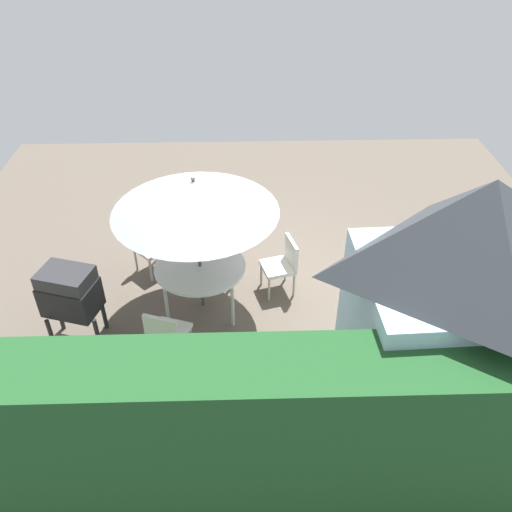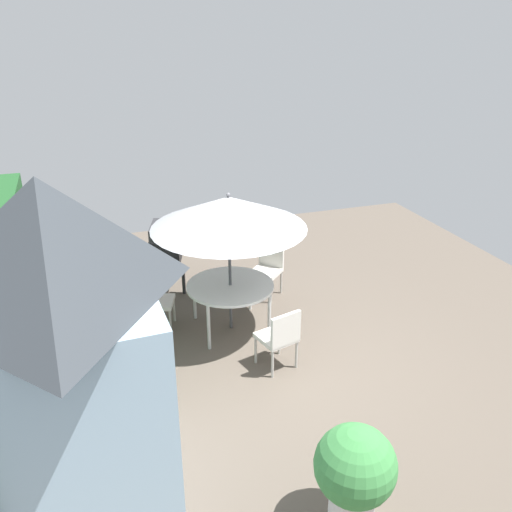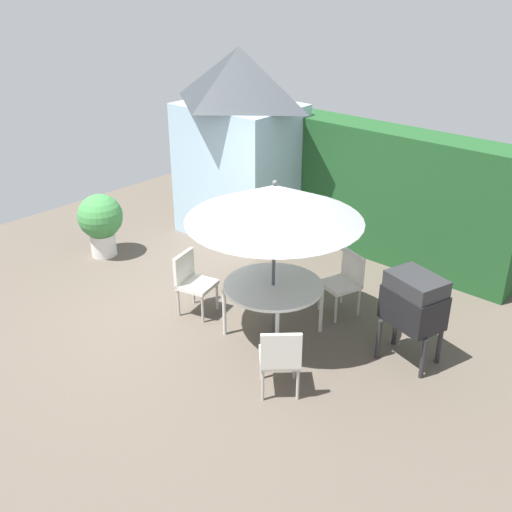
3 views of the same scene
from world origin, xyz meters
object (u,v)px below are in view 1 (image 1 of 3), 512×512
(garden_shed, at_px, (454,324))
(chair_toward_hedge, at_px, (167,333))
(patio_umbrella, at_px, (194,196))
(bbq_grill, at_px, (70,293))
(chair_near_shed, at_px, (283,262))
(potted_plant_by_shed, at_px, (456,263))
(chair_far_side, at_px, (148,242))
(patio_table, at_px, (200,269))

(garden_shed, bearing_deg, chair_toward_hedge, -20.13)
(patio_umbrella, height_order, bbq_grill, patio_umbrella)
(chair_near_shed, relative_size, potted_plant_by_shed, 0.82)
(garden_shed, xyz_separation_m, chair_near_shed, (1.50, -2.60, -1.18))
(patio_umbrella, bearing_deg, chair_toward_hedge, 71.27)
(patio_umbrella, xyz_separation_m, potted_plant_by_shed, (-3.77, -0.08, -1.25))
(patio_umbrella, bearing_deg, bbq_grill, 21.68)
(potted_plant_by_shed, bearing_deg, patio_umbrella, 1.20)
(garden_shed, height_order, chair_far_side, garden_shed)
(patio_umbrella, bearing_deg, garden_shed, 140.27)
(patio_umbrella, height_order, chair_toward_hedge, patio_umbrella)
(patio_table, xyz_separation_m, bbq_grill, (1.68, 0.67, 0.16))
(chair_near_shed, xyz_separation_m, potted_plant_by_shed, (-2.54, 0.25, 0.12))
(garden_shed, relative_size, chair_toward_hedge, 3.69)
(patio_umbrella, xyz_separation_m, bbq_grill, (1.68, 0.67, -1.04))
(patio_umbrella, relative_size, bbq_grill, 1.88)
(potted_plant_by_shed, bearing_deg, chair_toward_hedge, 16.18)
(chair_far_side, bearing_deg, chair_toward_hedge, 104.10)
(patio_table, xyz_separation_m, chair_toward_hedge, (0.38, 1.13, -0.17))
(garden_shed, xyz_separation_m, chair_far_side, (3.62, -3.20, -1.18))
(patio_umbrella, bearing_deg, chair_far_side, -46.00)
(patio_table, bearing_deg, potted_plant_by_shed, -178.80)
(chair_far_side, distance_m, chair_toward_hedge, 2.12)
(chair_near_shed, distance_m, chair_far_side, 2.21)
(patio_umbrella, bearing_deg, patio_table, -45.00)
(patio_umbrella, relative_size, chair_far_side, 2.50)
(chair_far_side, bearing_deg, patio_umbrella, 134.00)
(garden_shed, xyz_separation_m, patio_table, (2.73, -2.27, -1.01))
(chair_toward_hedge, bearing_deg, bbq_grill, -19.60)
(potted_plant_by_shed, bearing_deg, chair_far_side, -10.34)
(garden_shed, bearing_deg, chair_near_shed, -60.08)
(patio_umbrella, bearing_deg, potted_plant_by_shed, -178.80)
(bbq_grill, xyz_separation_m, potted_plant_by_shed, (-5.45, -0.74, -0.20))
(garden_shed, height_order, potted_plant_by_shed, garden_shed)
(garden_shed, distance_m, patio_table, 3.69)
(garden_shed, relative_size, patio_umbrella, 1.48)
(chair_toward_hedge, relative_size, potted_plant_by_shed, 0.82)
(garden_shed, distance_m, potted_plant_by_shed, 2.78)
(chair_near_shed, height_order, potted_plant_by_shed, potted_plant_by_shed)
(patio_table, xyz_separation_m, potted_plant_by_shed, (-3.77, -0.08, -0.05))
(chair_near_shed, relative_size, chair_toward_hedge, 1.00)
(patio_table, distance_m, chair_far_side, 1.30)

